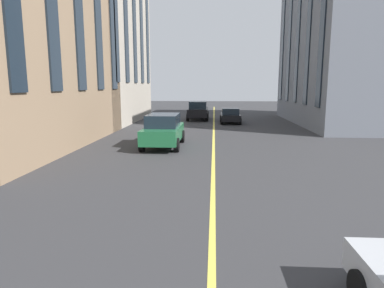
{
  "coord_description": "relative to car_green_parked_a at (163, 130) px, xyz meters",
  "views": [
    {
      "loc": [
        4.06,
        -0.01,
        3.52
      ],
      "look_at": [
        14.49,
        0.67,
        1.7
      ],
      "focal_mm": 31.75,
      "sensor_mm": 36.0,
      "label": 1
    }
  ],
  "objects": [
    {
      "name": "car_black_far",
      "position": [
        15.59,
        -1.26,
        0.0
      ],
      "size": [
        4.7,
        2.14,
        1.88
      ],
      "color": "black",
      "rests_on": "ground_plane"
    },
    {
      "name": "lane_centre_line",
      "position": [
        -3.27,
        -2.9,
        -0.96
      ],
      "size": [
        80.0,
        0.16,
        0.01
      ],
      "color": "#D8C64C",
      "rests_on": "ground_plane"
    },
    {
      "name": "building_right_near",
      "position": [
        12.98,
        -16.97,
        5.95
      ],
      "size": [
        17.68,
        13.27,
        13.84
      ],
      "color": "slate",
      "rests_on": "ground_plane"
    },
    {
      "name": "car_black_oncoming",
      "position": [
        12.65,
        -4.43,
        -0.27
      ],
      "size": [
        3.9,
        1.89,
        1.4
      ],
      "color": "black",
      "rests_on": "ground_plane"
    },
    {
      "name": "car_green_parked_a",
      "position": [
        0.0,
        0.0,
        0.0
      ],
      "size": [
        4.7,
        2.14,
        1.88
      ],
      "color": "#1E6038",
      "rests_on": "ground_plane"
    }
  ]
}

